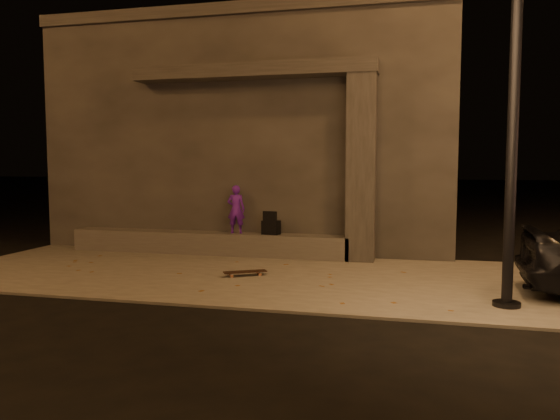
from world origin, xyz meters
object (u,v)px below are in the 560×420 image
(skateboarder, at_px, (236,209))
(backpack, at_px, (271,226))
(column, at_px, (362,168))
(skateboard, at_px, (245,272))

(skateboarder, bearing_deg, backpack, 173.49)
(skateboarder, relative_size, backpack, 2.08)
(column, relative_size, skateboard, 4.99)
(backpack, distance_m, skateboard, 2.07)
(column, height_order, skateboard, column)
(column, height_order, backpack, column)
(skateboarder, xyz_separation_m, backpack, (0.75, 0.00, -0.34))
(skateboarder, distance_m, skateboard, 2.33)
(column, distance_m, skateboarder, 2.70)
(column, xyz_separation_m, skateboarder, (-2.56, 0.00, -0.85))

